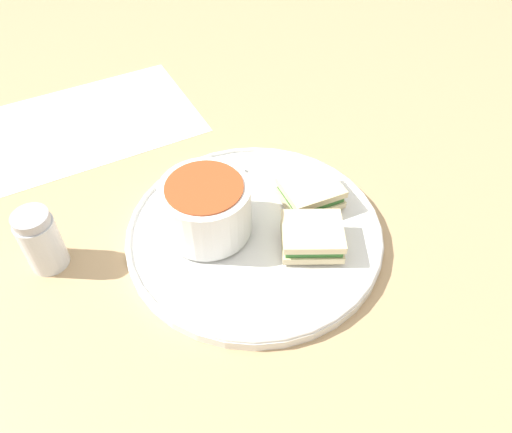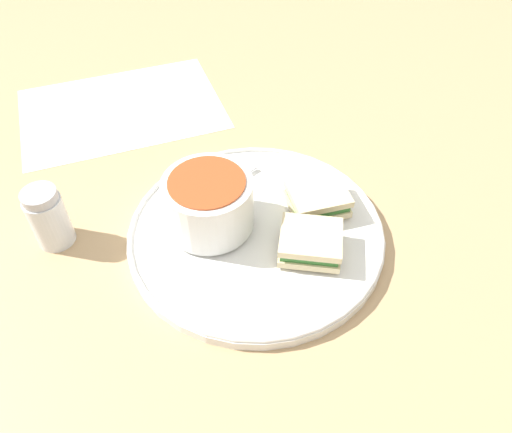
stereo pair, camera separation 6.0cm
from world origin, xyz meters
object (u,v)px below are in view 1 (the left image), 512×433
sandwich_half_near (314,236)px  sandwich_half_far (312,192)px  salt_shaker (42,240)px  soup_bowl (207,210)px  spoon (203,198)px

sandwich_half_near → sandwich_half_far: size_ratio=0.79×
salt_shaker → soup_bowl: bearing=100.8°
soup_bowl → sandwich_half_far: (-0.05, 0.13, -0.02)m
sandwich_half_far → soup_bowl: bearing=-68.2°
spoon → sandwich_half_far: 0.14m
spoon → salt_shaker: 0.20m
spoon → salt_shaker: size_ratio=1.11×
sandwich_half_near → spoon: bearing=-119.0°
soup_bowl → sandwich_half_near: bearing=79.6°
spoon → salt_shaker: (0.09, -0.18, 0.02)m
soup_bowl → sandwich_half_near: soup_bowl is taller
spoon → sandwich_half_near: size_ratio=1.26×
sandwich_half_near → salt_shaker: bearing=-87.7°
sandwich_half_far → salt_shaker: salt_shaker is taller
salt_shaker → spoon: bearing=116.7°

